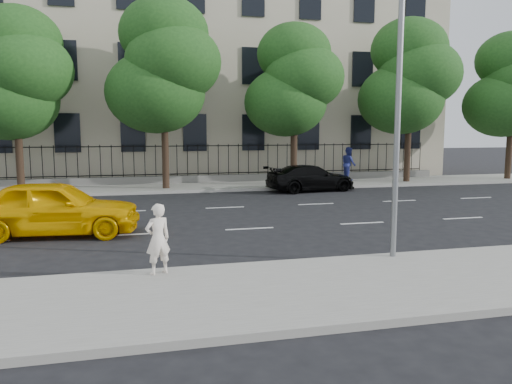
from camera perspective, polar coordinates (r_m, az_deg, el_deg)
ground at (r=13.97m, az=1.59°, el=-6.22°), size 120.00×120.00×0.00m
near_sidewalk at (r=10.29m, az=7.61°, el=-10.83°), size 60.00×4.00×0.15m
far_sidewalk at (r=27.52m, az=-6.17°, el=0.61°), size 60.00×4.00×0.15m
lane_markings at (r=18.50m, az=-2.33°, el=-2.85°), size 49.60×4.62×0.01m
masonry_building at (r=36.67m, az=-8.32°, el=16.26°), size 34.60×12.11×18.50m
iron_fence at (r=29.14m, az=-6.64°, el=2.11°), size 30.00×0.50×2.20m
street_light at (r=13.01m, az=14.94°, el=15.38°), size 0.25×3.32×8.05m
tree_b at (r=27.11m, az=-25.73°, el=12.05°), size 5.53×5.12×8.97m
tree_c at (r=26.69m, az=-10.48°, el=13.96°), size 5.89×5.50×9.80m
tree_d at (r=27.95m, az=4.38°, el=12.57°), size 5.34×4.94×8.84m
tree_e at (r=30.88m, az=17.13°, el=12.44°), size 5.71×5.31×9.46m
tree_f at (r=34.93m, az=27.20°, el=10.81°), size 5.52×5.12×9.01m
yellow_taxi at (r=16.36m, az=-22.06°, el=-1.69°), size 5.23×2.53×1.72m
black_sedan at (r=26.11m, az=6.27°, el=1.60°), size 4.93×2.50×1.37m
woman_near at (r=10.91m, az=-11.16°, el=-5.29°), size 0.65×0.54×1.53m
pedestrian_far at (r=30.44m, az=10.55°, el=3.21°), size 0.80×1.00×2.01m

